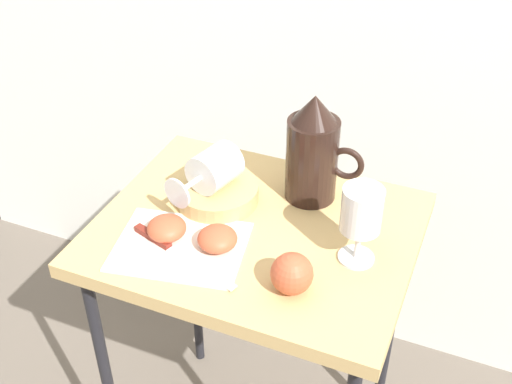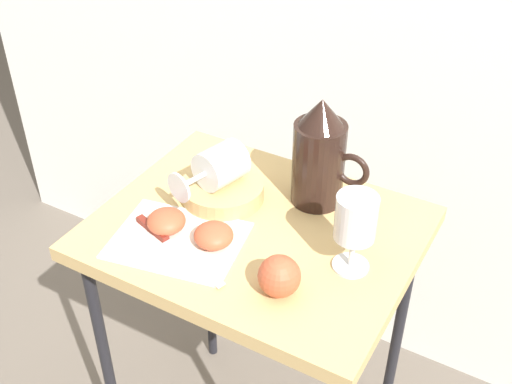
# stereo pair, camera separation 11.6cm
# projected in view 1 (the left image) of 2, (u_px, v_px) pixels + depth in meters

# --- Properties ---
(table) EXTENTS (0.59, 0.47, 0.70)m
(table) POSITION_uv_depth(u_px,v_px,m) (256.00, 255.00, 1.25)
(table) COLOR tan
(table) RESTS_ON ground_plane
(linen_napkin) EXTENTS (0.26, 0.22, 0.00)m
(linen_napkin) POSITION_uv_depth(u_px,v_px,m) (180.00, 246.00, 1.16)
(linen_napkin) COLOR silver
(linen_napkin) RESTS_ON table
(basket_tray) EXTENTS (0.16, 0.16, 0.03)m
(basket_tray) POSITION_uv_depth(u_px,v_px,m) (217.00, 193.00, 1.26)
(basket_tray) COLOR tan
(basket_tray) RESTS_ON table
(pitcher) EXTENTS (0.15, 0.10, 0.22)m
(pitcher) POSITION_uv_depth(u_px,v_px,m) (313.00, 157.00, 1.23)
(pitcher) COLOR black
(pitcher) RESTS_ON table
(wine_glass_upright) EXTENTS (0.07, 0.07, 0.15)m
(wine_glass_upright) POSITION_uv_depth(u_px,v_px,m) (361.00, 214.00, 1.08)
(wine_glass_upright) COLOR silver
(wine_glass_upright) RESTS_ON table
(wine_glass_tipped_near) EXTENTS (0.11, 0.16, 0.08)m
(wine_glass_tipped_near) POSITION_uv_depth(u_px,v_px,m) (214.00, 169.00, 1.23)
(wine_glass_tipped_near) COLOR silver
(wine_glass_tipped_near) RESTS_ON basket_tray
(apple_half_left) EXTENTS (0.07, 0.07, 0.04)m
(apple_half_left) POSITION_uv_depth(u_px,v_px,m) (167.00, 228.00, 1.16)
(apple_half_left) COLOR #C15133
(apple_half_left) RESTS_ON linen_napkin
(apple_half_right) EXTENTS (0.07, 0.07, 0.04)m
(apple_half_right) POSITION_uv_depth(u_px,v_px,m) (217.00, 239.00, 1.14)
(apple_half_right) COLOR #C15133
(apple_half_right) RESTS_ON linen_napkin
(apple_whole) EXTENTS (0.07, 0.07, 0.07)m
(apple_whole) POSITION_uv_depth(u_px,v_px,m) (292.00, 274.00, 1.05)
(apple_whole) COLOR #C15133
(apple_whole) RESTS_ON table
(knife) EXTENTS (0.23, 0.09, 0.01)m
(knife) POSITION_uv_depth(u_px,v_px,m) (169.00, 247.00, 1.15)
(knife) COLOR silver
(knife) RESTS_ON linen_napkin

